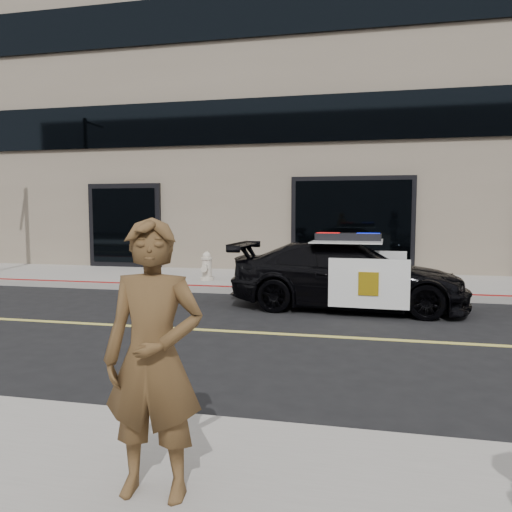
# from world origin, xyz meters

# --- Properties ---
(ground) EXTENTS (120.00, 120.00, 0.00)m
(ground) POSITION_xyz_m (0.00, 0.00, 0.00)
(ground) COLOR black
(ground) RESTS_ON ground
(sidewalk_n) EXTENTS (60.00, 3.50, 0.15)m
(sidewalk_n) POSITION_xyz_m (0.00, 5.25, 0.07)
(sidewalk_n) COLOR gray
(sidewalk_n) RESTS_ON ground
(building_n) EXTENTS (60.00, 7.00, 12.00)m
(building_n) POSITION_xyz_m (0.00, 10.50, 6.00)
(building_n) COLOR #756856
(building_n) RESTS_ON ground
(police_car) EXTENTS (2.26, 4.64, 1.47)m
(police_car) POSITION_xyz_m (-0.93, 2.33, 0.66)
(police_car) COLOR black
(police_car) RESTS_ON ground
(fire_hydrant) EXTENTS (0.33, 0.46, 0.74)m
(fire_hydrant) POSITION_xyz_m (-4.52, 4.51, 0.49)
(fire_hydrant) COLOR beige
(fire_hydrant) RESTS_ON sidewalk_n
(pedestrian_a) EXTENTS (0.68, 0.50, 1.69)m
(pedestrian_a) POSITION_xyz_m (-1.82, -4.71, 1.00)
(pedestrian_a) COLOR brown
(pedestrian_a) RESTS_ON sidewalk_s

